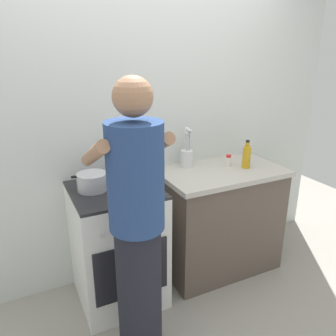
# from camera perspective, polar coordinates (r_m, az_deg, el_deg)

# --- Properties ---
(ground) EXTENTS (6.00, 6.00, 0.00)m
(ground) POSITION_cam_1_polar(r_m,az_deg,el_deg) (2.81, 0.16, -20.52)
(ground) COLOR gray
(back_wall) EXTENTS (3.20, 0.10, 2.50)m
(back_wall) POSITION_cam_1_polar(r_m,az_deg,el_deg) (2.75, -0.66, 7.75)
(back_wall) COLOR silver
(back_wall) RESTS_ON ground
(countertop) EXTENTS (1.00, 0.60, 0.90)m
(countertop) POSITION_cam_1_polar(r_m,az_deg,el_deg) (2.91, 8.74, -8.62)
(countertop) COLOR brown
(countertop) RESTS_ON ground
(stove_range) EXTENTS (0.60, 0.62, 0.90)m
(stove_range) POSITION_cam_1_polar(r_m,az_deg,el_deg) (2.56, -8.57, -12.84)
(stove_range) COLOR white
(stove_range) RESTS_ON ground
(pot) EXTENTS (0.27, 0.21, 0.12)m
(pot) POSITION_cam_1_polar(r_m,az_deg,el_deg) (2.34, -12.81, -2.29)
(pot) COLOR #B2B2B7
(pot) RESTS_ON stove_range
(mixing_bowl) EXTENTS (0.27, 0.27, 0.10)m
(mixing_bowl) POSITION_cam_1_polar(r_m,az_deg,el_deg) (2.39, -6.11, -1.57)
(mixing_bowl) COLOR #B7B7BC
(mixing_bowl) RESTS_ON stove_range
(utensil_crock) EXTENTS (0.10, 0.10, 0.33)m
(utensil_crock) POSITION_cam_1_polar(r_m,az_deg,el_deg) (2.73, 3.22, 2.23)
(utensil_crock) COLOR silver
(utensil_crock) RESTS_ON countertop
(spice_bottle) EXTENTS (0.04, 0.04, 0.10)m
(spice_bottle) POSITION_cam_1_polar(r_m,az_deg,el_deg) (2.80, 10.26, 1.21)
(spice_bottle) COLOR silver
(spice_bottle) RESTS_ON countertop
(oil_bottle) EXTENTS (0.07, 0.07, 0.23)m
(oil_bottle) POSITION_cam_1_polar(r_m,az_deg,el_deg) (2.78, 13.25, 1.94)
(oil_bottle) COLOR gold
(oil_bottle) RESTS_ON countertop
(person) EXTENTS (0.41, 0.50, 1.70)m
(person) POSITION_cam_1_polar(r_m,az_deg,el_deg) (1.87, -5.29, -10.98)
(person) COLOR black
(person) RESTS_ON ground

